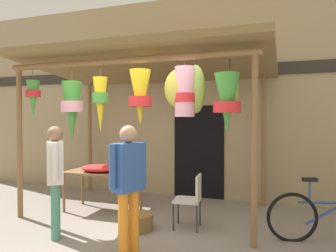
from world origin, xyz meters
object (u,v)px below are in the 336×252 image
wicker_basket_by_table (136,222)px  parked_bicycle (330,217)px  display_table (103,176)px  flower_heap_on_table (99,168)px  vendor_in_orange (55,172)px  customer_foreground (129,178)px  folding_chair (192,196)px

wicker_basket_by_table → parked_bicycle: size_ratio=0.31×
display_table → flower_heap_on_table: bearing=-110.2°
parked_bicycle → vendor_in_orange: 3.93m
vendor_in_orange → customer_foreground: customer_foreground is taller
flower_heap_on_table → parked_bicycle: parked_bicycle is taller
flower_heap_on_table → folding_chair: size_ratio=0.79×
flower_heap_on_table → parked_bicycle: (3.81, -0.17, -0.46)m
folding_chair → customer_foreground: 1.38m
parked_bicycle → customer_foreground: (-2.46, -1.31, 0.62)m
display_table → flower_heap_on_table: 0.17m
parked_bicycle → vendor_in_orange: size_ratio=1.06×
folding_chair → customer_foreground: size_ratio=0.51×
folding_chair → vendor_in_orange: bearing=-149.4°
wicker_basket_by_table → vendor_in_orange: bearing=-143.8°
customer_foreground → folding_chair: bearing=67.5°
customer_foreground → vendor_in_orange: bearing=172.6°
flower_heap_on_table → parked_bicycle: size_ratio=0.39×
wicker_basket_by_table → display_table: bearing=145.1°
flower_heap_on_table → vendor_in_orange: (0.09, -1.31, 0.14)m
parked_bicycle → vendor_in_orange: bearing=-162.9°
flower_heap_on_table → customer_foreground: (1.34, -1.48, 0.16)m
vendor_in_orange → customer_foreground: 1.26m
wicker_basket_by_table → flower_heap_on_table: bearing=149.3°
wicker_basket_by_table → vendor_in_orange: size_ratio=0.33×
display_table → vendor_in_orange: (0.06, -1.40, 0.29)m
display_table → parked_bicycle: parked_bicycle is taller
folding_chair → parked_bicycle: parked_bicycle is taller
display_table → folding_chair: folding_chair is taller
folding_chair → display_table: bearing=168.7°
parked_bicycle → flower_heap_on_table: bearing=177.5°
vendor_in_orange → wicker_basket_by_table: bearing=36.2°
folding_chair → customer_foreground: (-0.50, -1.20, 0.46)m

